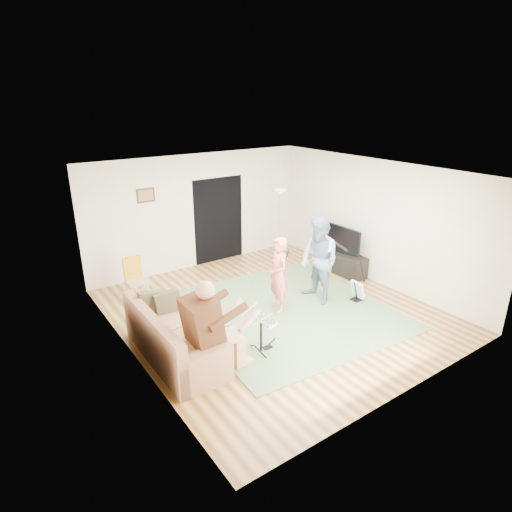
# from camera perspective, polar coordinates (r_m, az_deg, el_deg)

# --- Properties ---
(floor) EXTENTS (6.00, 6.00, 0.00)m
(floor) POSITION_cam_1_polar(r_m,az_deg,el_deg) (8.40, 2.28, -7.35)
(floor) COLOR brown
(floor) RESTS_ON ground
(walls) EXTENTS (5.50, 6.00, 2.70)m
(walls) POSITION_cam_1_polar(r_m,az_deg,el_deg) (7.86, 2.42, 1.37)
(walls) COLOR silver
(walls) RESTS_ON floor
(ceiling) EXTENTS (6.00, 6.00, 0.00)m
(ceiling) POSITION_cam_1_polar(r_m,az_deg,el_deg) (7.52, 2.58, 11.12)
(ceiling) COLOR white
(ceiling) RESTS_ON walls
(window_blinds) EXTENTS (0.00, 2.05, 2.05)m
(window_blinds) POSITION_cam_1_polar(r_m,az_deg,el_deg) (6.78, -17.47, -1.04)
(window_blinds) COLOR brown
(window_blinds) RESTS_ON walls
(doorway) EXTENTS (2.10, 0.00, 2.10)m
(doorway) POSITION_cam_1_polar(r_m,az_deg,el_deg) (10.62, -5.00, 4.80)
(doorway) COLOR black
(doorway) RESTS_ON walls
(picture_frame) EXTENTS (0.42, 0.03, 0.32)m
(picture_frame) POSITION_cam_1_polar(r_m,az_deg,el_deg) (9.68, -14.50, 7.84)
(picture_frame) COLOR #3F2314
(picture_frame) RESTS_ON walls
(area_rug) EXTENTS (3.94, 4.10, 0.02)m
(area_rug) POSITION_cam_1_polar(r_m,az_deg,el_deg) (8.43, 4.20, -7.24)
(area_rug) COLOR #547446
(area_rug) RESTS_ON floor
(sofa) EXTENTS (0.87, 2.12, 0.86)m
(sofa) POSITION_cam_1_polar(r_m,az_deg,el_deg) (7.00, -11.35, -11.32)
(sofa) COLOR #AB7555
(sofa) RESTS_ON floor
(drummer) EXTENTS (0.98, 0.55, 1.51)m
(drummer) POSITION_cam_1_polar(r_m,az_deg,el_deg) (6.50, -5.53, -10.55)
(drummer) COLOR #4F2A16
(drummer) RESTS_ON sofa
(drum_kit) EXTENTS (0.36, 0.65, 0.67)m
(drum_kit) POSITION_cam_1_polar(r_m,az_deg,el_deg) (7.04, 0.68, -10.61)
(drum_kit) COLOR black
(drum_kit) RESTS_ON floor
(singer) EXTENTS (0.47, 0.61, 1.48)m
(singer) POSITION_cam_1_polar(r_m,az_deg,el_deg) (8.14, 2.99, -2.54)
(singer) COLOR #F56A70
(singer) RESTS_ON floor
(microphone) EXTENTS (0.06, 0.06, 0.24)m
(microphone) POSITION_cam_1_polar(r_m,az_deg,el_deg) (8.12, 4.15, 0.15)
(microphone) COLOR black
(microphone) RESTS_ON singer
(guitarist) EXTENTS (0.70, 0.88, 1.76)m
(guitarist) POSITION_cam_1_polar(r_m,az_deg,el_deg) (8.53, 8.40, -0.61)
(guitarist) COLOR slate
(guitarist) RESTS_ON floor
(guitar_held) EXTENTS (0.30, 0.61, 0.26)m
(guitar_held) POSITION_cam_1_polar(r_m,az_deg,el_deg) (8.56, 9.49, 1.64)
(guitar_held) COLOR white
(guitar_held) RESTS_ON guitarist
(guitar_spare) EXTENTS (0.31, 0.28, 0.86)m
(guitar_spare) POSITION_cam_1_polar(r_m,az_deg,el_deg) (8.95, 13.42, -4.35)
(guitar_spare) COLOR black
(guitar_spare) RESTS_ON floor
(torchiere_lamp) EXTENTS (0.34, 0.34, 1.88)m
(torchiere_lamp) POSITION_cam_1_polar(r_m,az_deg,el_deg) (10.22, 3.20, 5.59)
(torchiere_lamp) COLOR black
(torchiere_lamp) RESTS_ON floor
(dining_chair) EXTENTS (0.38, 0.40, 0.89)m
(dining_chair) POSITION_cam_1_polar(r_m,az_deg,el_deg) (9.05, -15.66, -3.77)
(dining_chair) COLOR tan
(dining_chair) RESTS_ON floor
(tv_cabinet) EXTENTS (0.40, 1.40, 0.50)m
(tv_cabinet) POSITION_cam_1_polar(r_m,az_deg,el_deg) (10.30, 11.12, -0.73)
(tv_cabinet) COLOR black
(tv_cabinet) RESTS_ON floor
(television) EXTENTS (0.06, 1.19, 0.58)m
(television) POSITION_cam_1_polar(r_m,az_deg,el_deg) (10.07, 11.15, 2.39)
(television) COLOR black
(television) RESTS_ON tv_cabinet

